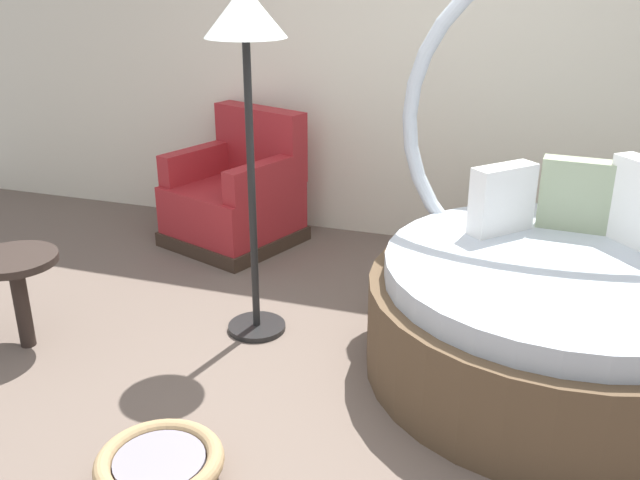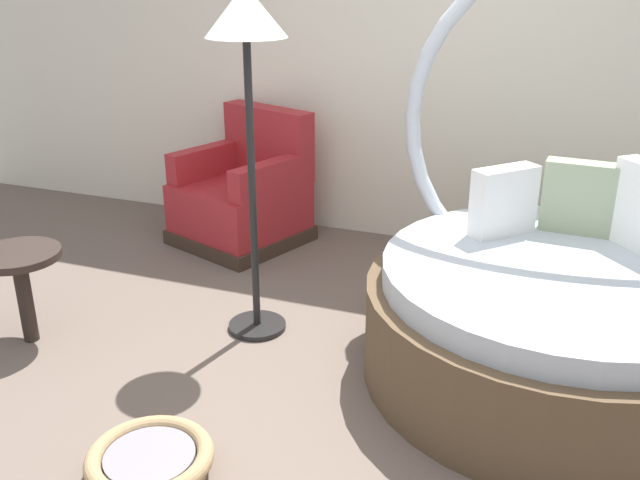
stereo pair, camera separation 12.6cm
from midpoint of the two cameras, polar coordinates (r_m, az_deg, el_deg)
name	(u,v)px [view 2 (the right image)]	position (r m, az deg, el deg)	size (l,w,h in m)	color
ground_plane	(317,417)	(3.29, 0.87, -14.20)	(8.00, 8.00, 0.02)	#66564C
back_wall	(440,51)	(4.96, 10.47, 14.85)	(8.00, 0.12, 2.70)	silver
round_daybed	(561,298)	(3.63, 19.97, -4.43)	(1.86, 1.86, 2.05)	brown
red_armchair	(245,197)	(5.10, -5.42, 3.52)	(1.02, 1.02, 0.94)	#38281E
pet_basket	(150,462)	(2.99, -12.40, -17.23)	(0.51, 0.51, 0.13)	#9E7F56
side_table	(20,268)	(3.97, -22.38, -2.13)	(0.44, 0.44, 0.52)	#2D231E
floor_lamp	(247,48)	(3.51, -4.91, 15.30)	(0.40, 0.40, 1.82)	black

